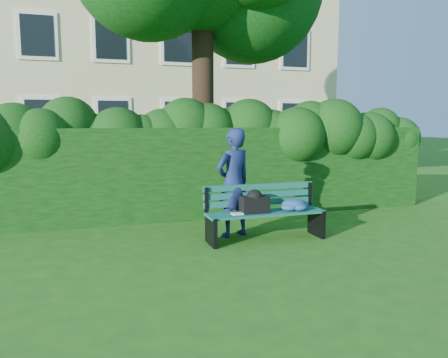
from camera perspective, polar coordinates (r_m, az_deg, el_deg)
name	(u,v)px	position (r m, az deg, el deg)	size (l,w,h in m)	color
ground	(235,243)	(7.04, 1.50, -8.30)	(80.00, 80.00, 0.00)	#245417
apartment_building	(132,29)	(20.91, -11.88, 18.58)	(16.00, 8.08, 12.00)	#D3BC8D
hedge	(200,172)	(8.94, -3.13, 0.95)	(10.00, 1.00, 1.80)	black
park_bench	(269,209)	(7.17, 5.94, -3.89)	(1.96, 0.56, 0.89)	#10524B
man_reading	(234,183)	(7.26, 1.26, -0.48)	(0.66, 0.44, 1.82)	navy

